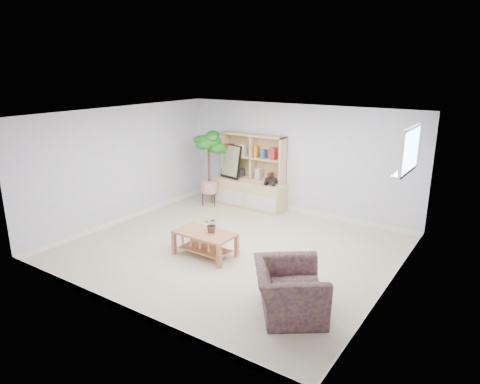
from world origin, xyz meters
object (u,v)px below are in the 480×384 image
Objects in this scene: storage_unit at (251,172)px; coffee_table at (205,244)px; floor_tree at (209,169)px; armchair at (289,287)px.

coffee_table is (0.80, -2.72, -0.63)m from storage_unit.
storage_unit is 2.90m from coffee_table.
storage_unit is 0.97m from floor_tree.
floor_tree is (-0.84, -0.47, 0.03)m from storage_unit.
armchair is at bearing -39.57° from floor_tree.
coffee_table is at bearing 33.03° from armchair.
armchair is at bearing -51.08° from storage_unit.
armchair is at bearing -21.15° from coffee_table.
storage_unit is 4.55m from armchair.
floor_tree is at bearing -150.56° from storage_unit.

